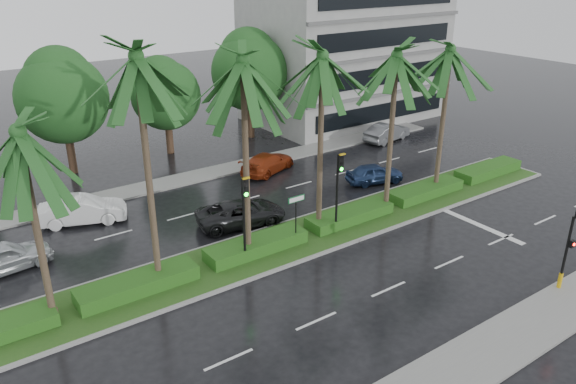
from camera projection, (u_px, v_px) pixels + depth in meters
ground at (318, 245)px, 28.19m from camera, size 120.00×120.00×0.00m
near_sidewalk at (490, 351)px, 20.51m from camera, size 40.00×2.40×0.12m
far_sidewalk at (206, 174)px, 37.18m from camera, size 40.00×2.00×0.12m
median at (306, 236)px, 28.91m from camera, size 36.00×4.00×0.15m
hedge at (306, 230)px, 28.77m from camera, size 35.20×1.40×0.60m
lane_markings at (368, 232)px, 29.49m from camera, size 34.00×13.06×0.01m
palm_row at (285, 79)px, 25.07m from camera, size 26.30×4.20×10.63m
signal_near at (571, 239)px, 23.37m from camera, size 0.34×0.45×4.36m
signal_median_left at (245, 208)px, 25.12m from camera, size 0.34×0.42×4.36m
signal_median_right at (339, 181)px, 28.05m from camera, size 0.34×0.42×4.36m
street_sign at (296, 208)px, 27.19m from camera, size 0.95×0.09×2.60m
bg_trees at (189, 81)px, 40.44m from camera, size 32.90×5.91×8.54m
building at (345, 49)px, 48.47m from camera, size 16.00×10.00×12.00m
car_silver at (3, 257)px, 25.59m from camera, size 2.19×4.37×1.43m
car_white at (82, 210)px, 30.28m from camera, size 3.05×4.81×1.50m
car_darkgrey at (241, 213)px, 30.10m from camera, size 3.22×5.18×1.34m
car_red at (268, 163)px, 37.49m from camera, size 3.36×4.84×1.30m
car_blue at (375, 173)px, 35.72m from camera, size 2.42×3.95×1.26m
car_grey at (387, 132)px, 43.80m from camera, size 2.20×4.46×1.41m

